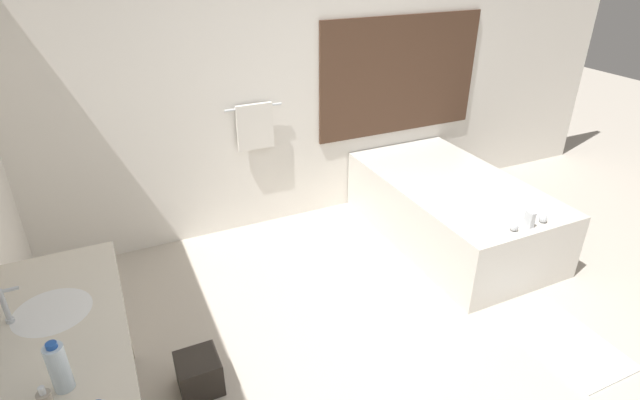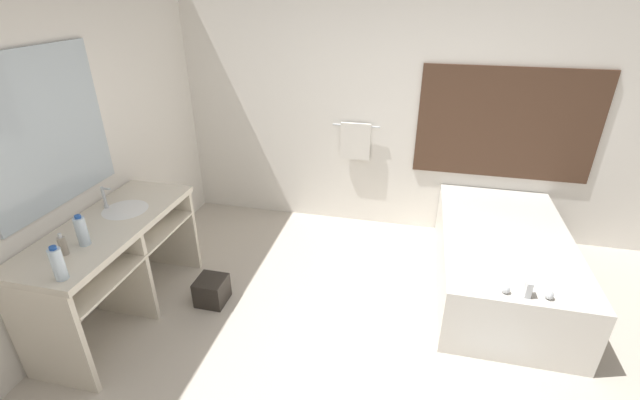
{
  "view_description": "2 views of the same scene",
  "coord_description": "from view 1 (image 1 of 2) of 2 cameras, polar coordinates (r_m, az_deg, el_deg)",
  "views": [
    {
      "loc": [
        -1.51,
        -1.78,
        2.42
      ],
      "look_at": [
        -0.24,
        0.95,
        0.83
      ],
      "focal_mm": 28.0,
      "sensor_mm": 36.0,
      "label": 1
    },
    {
      "loc": [
        0.31,
        -2.19,
        2.47
      ],
      "look_at": [
        -0.41,
        0.94,
        0.86
      ],
      "focal_mm": 24.0,
      "sensor_mm": 36.0,
      "label": 2
    }
  ],
  "objects": [
    {
      "name": "wall_back_with_blinds",
      "position": [
        4.43,
        -3.75,
        13.74
      ],
      "size": [
        7.4,
        0.13,
        2.7
      ],
      "color": "white",
      "rests_on": "ground_plane"
    },
    {
      "name": "sink_faucet",
      "position": [
        2.67,
        -32.25,
        -10.27
      ],
      "size": [
        0.09,
        0.04,
        0.18
      ],
      "color": "silver",
      "rests_on": "vanity_counter"
    },
    {
      "name": "ground_plane",
      "position": [
        3.36,
        11.26,
        -18.92
      ],
      "size": [
        16.0,
        16.0,
        0.0
      ],
      "primitive_type": "plane",
      "color": "beige",
      "rests_on": "ground"
    },
    {
      "name": "bathtub",
      "position": [
        4.57,
        14.74,
        -0.72
      ],
      "size": [
        1.07,
        1.88,
        0.68
      ],
      "color": "silver",
      "rests_on": "ground_plane"
    },
    {
      "name": "bath_mat",
      "position": [
        3.86,
        26.21,
        -14.27
      ],
      "size": [
        0.48,
        0.77,
        0.02
      ],
      "color": "white",
      "rests_on": "ground_plane"
    },
    {
      "name": "water_bottle_1",
      "position": [
        2.22,
        -27.7,
        -16.57
      ],
      "size": [
        0.07,
        0.07,
        0.23
      ],
      "color": "silver",
      "rests_on": "vanity_counter"
    },
    {
      "name": "vanity_counter",
      "position": [
        2.68,
        -27.07,
        -17.62
      ],
      "size": [
        0.62,
        1.51,
        0.87
      ],
      "color": "beige",
      "rests_on": "ground_plane"
    },
    {
      "name": "waste_bin",
      "position": [
        3.23,
        -13.65,
        -18.71
      ],
      "size": [
        0.25,
        0.25,
        0.23
      ],
      "color": "#2D2823",
      "rests_on": "ground_plane"
    }
  ]
}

